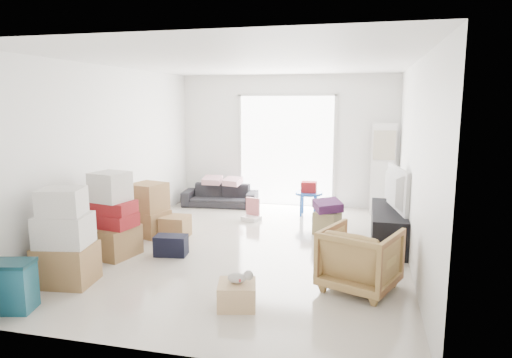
{
  "coord_description": "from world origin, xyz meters",
  "views": [
    {
      "loc": [
        1.64,
        -6.36,
        2.17
      ],
      "look_at": [
        0.03,
        0.2,
        1.01
      ],
      "focal_mm": 32.0,
      "sensor_mm": 36.0,
      "label": 1
    }
  ],
  "objects_px": {
    "kids_table": "(309,191)",
    "storage_bins": "(11,286)",
    "ottoman": "(327,223)",
    "armchair": "(360,256)",
    "ac_tower": "(383,169)",
    "wood_crate": "(237,295)",
    "sofa": "(220,192)",
    "tv_console": "(388,227)",
    "television": "(389,205)"
  },
  "relations": [
    {
      "from": "sofa",
      "to": "storage_bins",
      "type": "relative_size",
      "value": 2.88
    },
    {
      "from": "ac_tower",
      "to": "wood_crate",
      "type": "distance_m",
      "value": 4.94
    },
    {
      "from": "sofa",
      "to": "ottoman",
      "type": "distance_m",
      "value": 2.79
    },
    {
      "from": "ac_tower",
      "to": "wood_crate",
      "type": "relative_size",
      "value": 4.4
    },
    {
      "from": "ac_tower",
      "to": "ottoman",
      "type": "xyz_separation_m",
      "value": [
        -0.9,
        -1.66,
        -0.69
      ]
    },
    {
      "from": "armchair",
      "to": "ottoman",
      "type": "bearing_deg",
      "value": -53.56
    },
    {
      "from": "kids_table",
      "to": "storage_bins",
      "type": "bearing_deg",
      "value": -117.52
    },
    {
      "from": "storage_bins",
      "to": "kids_table",
      "type": "bearing_deg",
      "value": 62.48
    },
    {
      "from": "ac_tower",
      "to": "wood_crate",
      "type": "height_order",
      "value": "ac_tower"
    },
    {
      "from": "armchair",
      "to": "ottoman",
      "type": "distance_m",
      "value": 2.26
    },
    {
      "from": "tv_console",
      "to": "ottoman",
      "type": "xyz_separation_m",
      "value": [
        -0.95,
        0.33,
        -0.09
      ]
    },
    {
      "from": "wood_crate",
      "to": "storage_bins",
      "type": "bearing_deg",
      "value": -163.96
    },
    {
      "from": "television",
      "to": "armchair",
      "type": "height_order",
      "value": "armchair"
    },
    {
      "from": "tv_console",
      "to": "television",
      "type": "xyz_separation_m",
      "value": [
        0.0,
        -0.0,
        0.35
      ]
    },
    {
      "from": "television",
      "to": "armchair",
      "type": "distance_m",
      "value": 1.9
    },
    {
      "from": "television",
      "to": "kids_table",
      "type": "bearing_deg",
      "value": 32.71
    },
    {
      "from": "tv_console",
      "to": "wood_crate",
      "type": "distance_m",
      "value": 3.11
    },
    {
      "from": "tv_console",
      "to": "kids_table",
      "type": "relative_size",
      "value": 2.51
    },
    {
      "from": "storage_bins",
      "to": "kids_table",
      "type": "height_order",
      "value": "kids_table"
    },
    {
      "from": "ac_tower",
      "to": "storage_bins",
      "type": "relative_size",
      "value": 3.28
    },
    {
      "from": "ac_tower",
      "to": "kids_table",
      "type": "height_order",
      "value": "ac_tower"
    },
    {
      "from": "sofa",
      "to": "wood_crate",
      "type": "bearing_deg",
      "value": -74.6
    },
    {
      "from": "ac_tower",
      "to": "sofa",
      "type": "relative_size",
      "value": 1.14
    },
    {
      "from": "armchair",
      "to": "wood_crate",
      "type": "bearing_deg",
      "value": 53.83
    },
    {
      "from": "storage_bins",
      "to": "sofa",
      "type": "bearing_deg",
      "value": 83.31
    },
    {
      "from": "ac_tower",
      "to": "television",
      "type": "height_order",
      "value": "ac_tower"
    },
    {
      "from": "armchair",
      "to": "wood_crate",
      "type": "height_order",
      "value": "armchair"
    },
    {
      "from": "ac_tower",
      "to": "storage_bins",
      "type": "xyz_separation_m",
      "value": [
        -3.85,
        -5.27,
        -0.61
      ]
    },
    {
      "from": "storage_bins",
      "to": "television",
      "type": "bearing_deg",
      "value": 40.07
    },
    {
      "from": "sofa",
      "to": "wood_crate",
      "type": "distance_m",
      "value": 4.77
    },
    {
      "from": "tv_console",
      "to": "kids_table",
      "type": "height_order",
      "value": "kids_table"
    },
    {
      "from": "storage_bins",
      "to": "wood_crate",
      "type": "relative_size",
      "value": 1.34
    },
    {
      "from": "ottoman",
      "to": "kids_table",
      "type": "height_order",
      "value": "kids_table"
    },
    {
      "from": "wood_crate",
      "to": "ottoman",
      "type": "bearing_deg",
      "value": 76.86
    },
    {
      "from": "ac_tower",
      "to": "armchair",
      "type": "bearing_deg",
      "value": -95.01
    },
    {
      "from": "ac_tower",
      "to": "television",
      "type": "relative_size",
      "value": 1.56
    },
    {
      "from": "ottoman",
      "to": "storage_bins",
      "type": "bearing_deg",
      "value": -129.25
    },
    {
      "from": "ac_tower",
      "to": "ottoman",
      "type": "height_order",
      "value": "ac_tower"
    },
    {
      "from": "ac_tower",
      "to": "tv_console",
      "type": "xyz_separation_m",
      "value": [
        0.05,
        -1.99,
        -0.6
      ]
    },
    {
      "from": "ottoman",
      "to": "armchair",
      "type": "bearing_deg",
      "value": -75.37
    },
    {
      "from": "sofa",
      "to": "kids_table",
      "type": "xyz_separation_m",
      "value": [
        1.89,
        -0.34,
        0.16
      ]
    },
    {
      "from": "wood_crate",
      "to": "armchair",
      "type": "bearing_deg",
      "value": 32.01
    },
    {
      "from": "storage_bins",
      "to": "wood_crate",
      "type": "height_order",
      "value": "storage_bins"
    },
    {
      "from": "armchair",
      "to": "storage_bins",
      "type": "xyz_separation_m",
      "value": [
        -3.51,
        -1.44,
        -0.14
      ]
    },
    {
      "from": "tv_console",
      "to": "sofa",
      "type": "bearing_deg",
      "value": 150.91
    },
    {
      "from": "ac_tower",
      "to": "kids_table",
      "type": "bearing_deg",
      "value": -160.26
    },
    {
      "from": "sofa",
      "to": "armchair",
      "type": "bearing_deg",
      "value": -56.59
    },
    {
      "from": "armchair",
      "to": "kids_table",
      "type": "bearing_deg",
      "value": -51.14
    },
    {
      "from": "sofa",
      "to": "tv_console",
      "type": "bearing_deg",
      "value": -34.04
    },
    {
      "from": "ac_tower",
      "to": "tv_console",
      "type": "relative_size",
      "value": 1.07
    }
  ]
}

